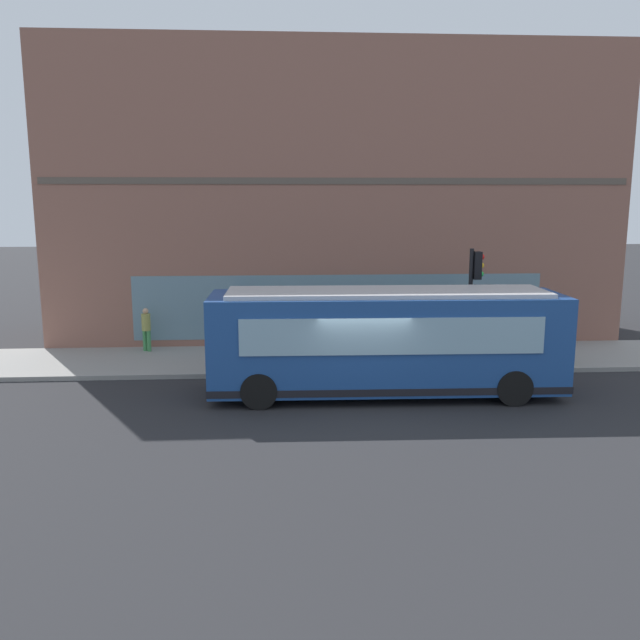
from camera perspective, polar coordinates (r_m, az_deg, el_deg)
ground at (r=18.93m, az=3.47°, el=-6.92°), size 120.00×120.00×0.00m
sidewalk_curb at (r=23.33m, az=2.09°, el=-3.35°), size 4.03×40.00×0.15m
building_corner at (r=27.67m, az=1.12°, el=10.49°), size 6.11×21.88×11.31m
city_bus_nearside at (r=19.17m, az=5.62°, el=-1.93°), size 2.76×10.09×3.07m
traffic_light_near_corner at (r=22.29m, az=13.08°, el=2.99°), size 0.32×0.49×3.87m
fire_hydrant at (r=22.40m, az=9.11°, el=-2.91°), size 0.35×0.35×0.74m
pedestrian_near_building_entrance at (r=26.74m, az=20.60°, el=-0.08°), size 0.32×0.32×1.59m
pedestrian_near_hydrant at (r=23.71m, az=20.38°, el=-1.20°), size 0.32×0.32×1.69m
pedestrian_by_light_pole at (r=22.31m, az=-5.18°, el=-1.08°), size 0.32×0.32×1.80m
pedestrian_walking_along_curb at (r=24.78m, az=-14.66°, el=-0.56°), size 0.32×0.32×1.57m
newspaper_vending_box at (r=23.10m, az=16.06°, el=-2.56°), size 0.44×0.42×0.90m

